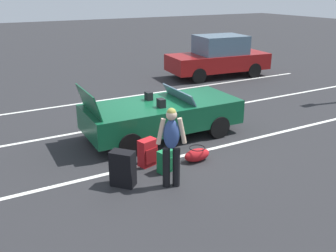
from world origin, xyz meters
TOP-DOWN VIEW (x-y plane):
  - ground_plane at (0.00, 0.00)m, footprint 80.00×80.00m
  - lot_line_near at (0.00, -1.39)m, footprint 18.00×0.12m
  - lot_line_mid at (0.00, 1.31)m, footprint 18.00×0.12m
  - lot_line_far at (0.00, 4.01)m, footprint 18.00×0.12m
  - convertible_car at (0.20, -0.00)m, footprint 4.17×1.89m
  - suitcase_large_black at (-1.95, -2.00)m, footprint 0.53×0.54m
  - suitcase_medium_bright at (-1.12, -1.42)m, footprint 0.45×0.35m
  - suitcase_small_carryon at (-0.93, -1.90)m, footprint 0.38×0.29m
  - duffel_bag at (-0.04, -1.78)m, footprint 0.65×0.38m
  - traveler_person at (-1.12, -2.50)m, footprint 0.59×0.33m
  - parked_sedan_near at (5.65, 5.19)m, footprint 4.66×2.24m

SIDE VIEW (x-z plane):
  - ground_plane at x=0.00m, z-range 0.00..0.00m
  - lot_line_near at x=0.00m, z-range 0.00..0.00m
  - lot_line_mid at x=0.00m, z-range 0.00..0.00m
  - lot_line_far at x=0.00m, z-range 0.00..0.00m
  - duffel_bag at x=-0.04m, z-range -0.01..0.33m
  - suitcase_small_carryon at x=-0.93m, z-range 0.00..0.50m
  - suitcase_medium_bright at x=-1.12m, z-range 0.00..0.62m
  - suitcase_large_black at x=-1.95m, z-range 0.00..0.74m
  - convertible_car at x=0.20m, z-range -0.17..1.36m
  - parked_sedan_near at x=5.65m, z-range -0.02..1.80m
  - traveler_person at x=-1.12m, z-range 0.10..1.76m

